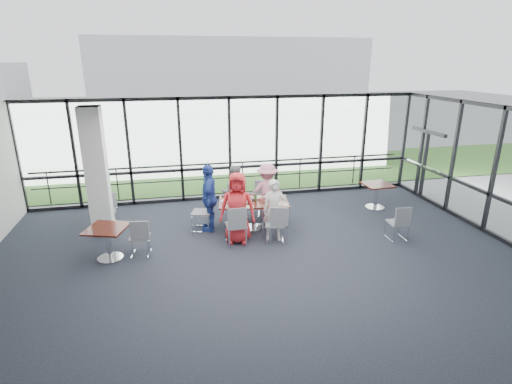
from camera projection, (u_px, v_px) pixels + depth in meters
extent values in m
cube|color=black|center=(268.00, 276.00, 8.23)|extent=(12.00, 10.00, 0.02)
cube|color=white|center=(270.00, 119.00, 7.21)|extent=(12.00, 10.00, 0.04)
cube|color=white|center=(230.00, 149.00, 12.36)|extent=(12.00, 0.10, 3.20)
cube|color=black|center=(424.00, 165.00, 12.58)|extent=(0.12, 1.60, 2.10)
cube|color=white|center=(97.00, 172.00, 9.78)|extent=(0.50, 0.50, 3.20)
cube|color=gray|center=(213.00, 161.00, 17.50)|extent=(80.00, 70.00, 0.02)
cube|color=#3F5F27|center=(219.00, 173.00, 15.64)|extent=(80.00, 5.00, 0.01)
cube|color=silver|center=(228.00, 73.00, 37.75)|extent=(24.00, 10.00, 6.00)
cylinder|color=#2D2D33|center=(228.00, 177.00, 13.26)|extent=(12.00, 0.06, 0.06)
cube|color=#3B170A|center=(254.00, 202.00, 10.30)|extent=(1.90, 1.23, 0.04)
cylinder|color=silver|center=(254.00, 215.00, 10.42)|extent=(0.12, 0.12, 0.71)
cylinder|color=silver|center=(254.00, 227.00, 10.52)|extent=(0.56, 0.56, 0.03)
cube|color=#3B170A|center=(107.00, 228.00, 8.69)|extent=(1.03, 1.03, 0.04)
cylinder|color=silver|center=(109.00, 244.00, 8.81)|extent=(0.12, 0.12, 0.71)
cube|color=#3B170A|center=(377.00, 184.00, 11.74)|extent=(0.81, 0.81, 0.04)
cylinder|color=silver|center=(376.00, 196.00, 11.86)|extent=(0.12, 0.12, 0.71)
imported|color=red|center=(237.00, 208.00, 9.49)|extent=(0.97, 0.76, 1.74)
imported|color=silver|center=(274.00, 210.00, 9.64)|extent=(0.63, 0.51, 1.53)
imported|color=gray|center=(234.00, 192.00, 10.91)|extent=(0.84, 0.63, 1.54)
imported|color=pink|center=(267.00, 191.00, 10.95)|extent=(1.11, 0.75, 1.57)
imported|color=#2B44A2|center=(209.00, 198.00, 10.17)|extent=(0.72, 1.10, 1.75)
cylinder|color=white|center=(235.00, 205.00, 10.00)|extent=(0.28, 0.28, 0.01)
cylinder|color=white|center=(274.00, 204.00, 10.06)|extent=(0.28, 0.28, 0.01)
cylinder|color=white|center=(235.00, 197.00, 10.55)|extent=(0.25, 0.25, 0.01)
cylinder|color=white|center=(268.00, 197.00, 10.59)|extent=(0.26, 0.26, 0.01)
cylinder|color=white|center=(226.00, 201.00, 10.27)|extent=(0.25, 0.25, 0.01)
cylinder|color=white|center=(247.00, 201.00, 10.06)|extent=(0.08, 0.08, 0.15)
cylinder|color=white|center=(264.00, 200.00, 10.14)|extent=(0.08, 0.08, 0.15)
cylinder|color=white|center=(253.00, 196.00, 10.44)|extent=(0.08, 0.08, 0.15)
cylinder|color=white|center=(230.00, 201.00, 10.09)|extent=(0.06, 0.06, 0.13)
cube|color=white|center=(247.00, 207.00, 9.89)|extent=(0.36, 0.27, 0.00)
cube|color=white|center=(282.00, 204.00, 10.08)|extent=(0.37, 0.33, 0.00)
cube|color=white|center=(258.00, 197.00, 10.61)|extent=(0.35, 0.33, 0.00)
cube|color=black|center=(254.00, 200.00, 10.35)|extent=(0.10, 0.07, 0.04)
cylinder|color=#A8201B|center=(255.00, 197.00, 10.31)|extent=(0.06, 0.06, 0.18)
cylinder|color=#1D6C33|center=(256.00, 197.00, 10.27)|extent=(0.05, 0.05, 0.20)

